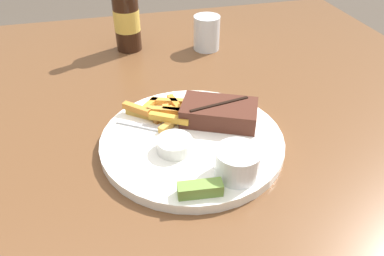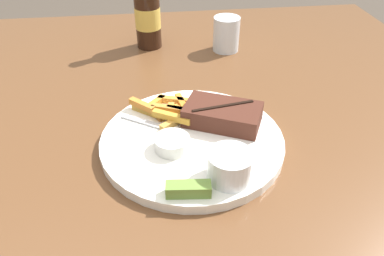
# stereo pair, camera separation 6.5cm
# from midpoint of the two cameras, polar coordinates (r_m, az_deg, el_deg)

# --- Properties ---
(dining_table) EXTENTS (1.33, 1.42, 0.76)m
(dining_table) POSITION_cam_midpoint_polar(r_m,az_deg,el_deg) (0.72, -2.61, -6.80)
(dining_table) COLOR brown
(dining_table) RESTS_ON ground_plane
(dinner_plate) EXTENTS (0.33, 0.33, 0.02)m
(dinner_plate) POSITION_cam_midpoint_polar(r_m,az_deg,el_deg) (0.67, -2.79, -2.09)
(dinner_plate) COLOR white
(dinner_plate) RESTS_ON dining_table
(steak_portion) EXTENTS (0.16, 0.13, 0.04)m
(steak_portion) POSITION_cam_midpoint_polar(r_m,az_deg,el_deg) (0.70, 1.49, 2.28)
(steak_portion) COLOR #472319
(steak_portion) RESTS_ON dinner_plate
(fries_pile) EXTENTS (0.13, 0.12, 0.02)m
(fries_pile) POSITION_cam_midpoint_polar(r_m,az_deg,el_deg) (0.72, -7.21, 2.41)
(fries_pile) COLOR orange
(fries_pile) RESTS_ON dinner_plate
(coleslaw_cup) EXTENTS (0.07, 0.07, 0.05)m
(coleslaw_cup) POSITION_cam_midpoint_polar(r_m,az_deg,el_deg) (0.58, 3.75, -5.20)
(coleslaw_cup) COLOR white
(coleslaw_cup) RESTS_ON dinner_plate
(dipping_sauce_cup) EXTENTS (0.06, 0.06, 0.02)m
(dipping_sauce_cup) POSITION_cam_midpoint_polar(r_m,az_deg,el_deg) (0.63, -5.65, -2.58)
(dipping_sauce_cup) COLOR silver
(dipping_sauce_cup) RESTS_ON dinner_plate
(pickle_spear) EXTENTS (0.07, 0.03, 0.02)m
(pickle_spear) POSITION_cam_midpoint_polar(r_m,az_deg,el_deg) (0.56, -2.17, -9.43)
(pickle_spear) COLOR olive
(pickle_spear) RESTS_ON dinner_plate
(fork_utensil) EXTENTS (0.12, 0.08, 0.00)m
(fork_utensil) POSITION_cam_midpoint_polar(r_m,az_deg,el_deg) (0.70, -9.52, 0.07)
(fork_utensil) COLOR #B7B7BC
(fork_utensil) RESTS_ON dinner_plate
(beer_bottle) EXTENTS (0.07, 0.07, 0.23)m
(beer_bottle) POSITION_cam_midpoint_polar(r_m,az_deg,el_deg) (1.02, -11.83, 15.96)
(beer_bottle) COLOR black
(beer_bottle) RESTS_ON dining_table
(drinking_glass) EXTENTS (0.07, 0.07, 0.09)m
(drinking_glass) POSITION_cam_midpoint_polar(r_m,az_deg,el_deg) (1.02, 0.35, 14.25)
(drinking_glass) COLOR silver
(drinking_glass) RESTS_ON dining_table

